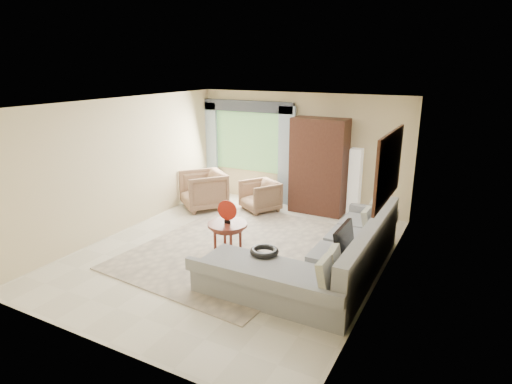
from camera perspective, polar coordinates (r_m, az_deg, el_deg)
The scene contains 17 objects.
ground at distance 7.68m, azimuth -2.90°, elevation -7.94°, with size 6.00×6.00×0.00m, color silver.
area_rug at distance 7.86m, azimuth -2.68°, elevation -7.25°, with size 3.00×4.00×0.02m, color #BCAB95.
sectional_sofa at distance 6.75m, azimuth 9.57°, elevation -9.18°, with size 2.30×3.46×0.90m.
tv_screen at distance 6.40m, azimuth 11.72°, elevation -6.46°, with size 0.06×0.74×0.48m, color black.
garden_hose at distance 6.38m, azimuth 1.12°, elevation -7.91°, with size 0.43×0.43×0.09m, color black.
coffee_table at distance 7.25m, azimuth -3.78°, elevation -6.51°, with size 0.66×0.66×0.66m.
red_disc at distance 7.05m, azimuth -3.86°, elevation -2.44°, with size 0.34×0.34×0.03m, color #A31E10.
armchair_left at distance 9.85m, azimuth -7.03°, elevation 0.25°, with size 0.92×0.94×0.86m, color #986853.
armchair_right at distance 9.63m, azimuth 0.54°, elevation -0.53°, with size 0.74×0.76×0.69m, color #8C664C.
potted_plant at distance 10.68m, azimuth -7.11°, elevation 0.56°, with size 0.45×0.39×0.50m, color #999999.
armoire at distance 9.47m, azimuth 8.37°, elevation 3.41°, with size 1.20×0.55×2.10m, color #331711.
floor_lamp at distance 9.37m, azimuth 13.02°, elevation 1.12°, with size 0.24×0.24×1.50m, color silver.
window at distance 10.39m, azimuth -1.03°, elevation 6.74°, with size 1.80×0.04×1.40m, color #669E59.
curtain_left at distance 10.90m, azimuth -6.12°, elevation 5.79°, with size 0.40×0.08×2.30m, color #9EB7CC.
curtain_right at distance 9.90m, azimuth 4.07°, elevation 4.72°, with size 0.40×0.08×2.30m, color #9EB7CC.
valance at distance 10.21m, azimuth -1.25°, elevation 11.38°, with size 2.40×0.12×0.26m, color #1E232D.
wall_mirror at distance 6.59m, azimuth 17.28°, elevation 3.23°, with size 0.05×1.70×1.05m.
Camera 1 is at (3.61, -5.98, 3.21)m, focal length 30.00 mm.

